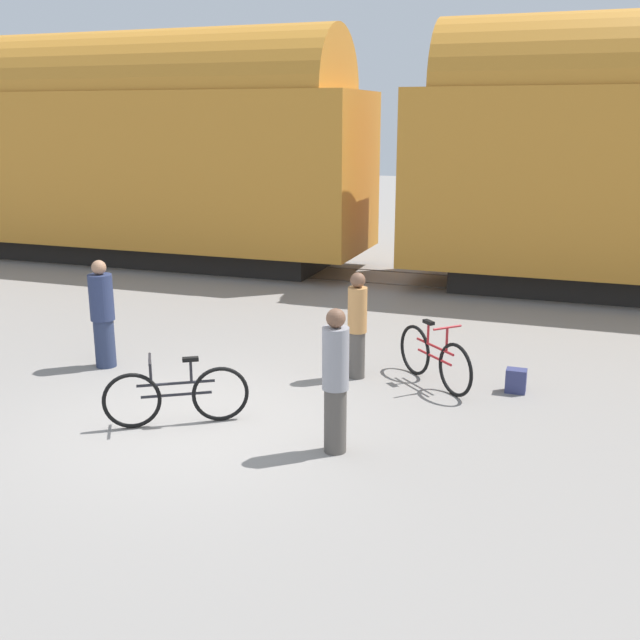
% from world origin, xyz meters
% --- Properties ---
extents(ground_plane, '(80.00, 80.00, 0.00)m').
position_xyz_m(ground_plane, '(0.00, 0.00, 0.00)').
color(ground_plane, gray).
extents(freight_train, '(59.11, 3.15, 5.82)m').
position_xyz_m(freight_train, '(-0.00, 9.40, 3.06)').
color(freight_train, black).
rests_on(freight_train, ground_plane).
extents(rail_near, '(71.11, 0.07, 0.01)m').
position_xyz_m(rail_near, '(0.00, 8.68, 0.01)').
color(rail_near, '#4C4238').
rests_on(rail_near, ground_plane).
extents(rail_far, '(71.11, 0.07, 0.01)m').
position_xyz_m(rail_far, '(0.00, 10.11, 0.01)').
color(rail_far, '#4C4238').
rests_on(rail_far, ground_plane).
extents(bicycle_black, '(1.57, 1.00, 0.90)m').
position_xyz_m(bicycle_black, '(-0.21, -0.10, 0.38)').
color(bicycle_black, black).
rests_on(bicycle_black, ground_plane).
extents(bicycle_maroon, '(1.30, 1.27, 0.94)m').
position_xyz_m(bicycle_maroon, '(2.55, 2.41, 0.40)').
color(bicycle_maroon, black).
rests_on(bicycle_maroon, ground_plane).
extents(person_in_tan, '(0.28, 0.28, 1.59)m').
position_xyz_m(person_in_tan, '(1.41, 2.33, 0.82)').
color(person_in_tan, '#514C47').
rests_on(person_in_tan, ground_plane).
extents(person_in_grey, '(0.31, 0.31, 1.71)m').
position_xyz_m(person_in_grey, '(1.91, -0.19, 0.87)').
color(person_in_grey, '#514C47').
rests_on(person_in_grey, ground_plane).
extents(person_in_navy, '(0.37, 0.37, 1.67)m').
position_xyz_m(person_in_navy, '(-2.40, 1.52, 0.83)').
color(person_in_navy, '#283351').
rests_on(person_in_navy, ground_plane).
extents(backpack, '(0.28, 0.20, 0.34)m').
position_xyz_m(backpack, '(3.70, 2.48, 0.17)').
color(backpack, navy).
rests_on(backpack, ground_plane).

